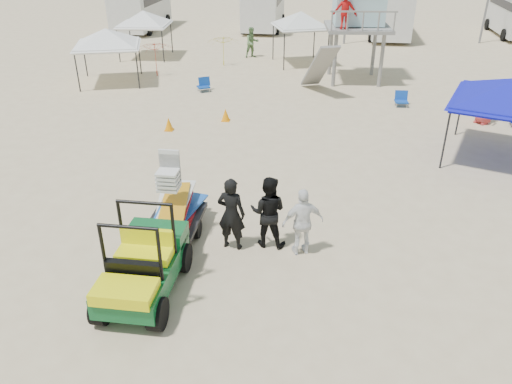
# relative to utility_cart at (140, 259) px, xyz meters

# --- Properties ---
(ground) EXTENTS (140.00, 140.00, 0.00)m
(ground) POSITION_rel_utility_cart_xyz_m (1.54, -0.47, -0.92)
(ground) COLOR beige
(ground) RESTS_ON ground
(utility_cart) EXTENTS (1.37, 2.60, 1.97)m
(utility_cart) POSITION_rel_utility_cart_xyz_m (0.00, 0.00, 0.00)
(utility_cart) COLOR #0D5325
(utility_cart) RESTS_ON ground
(surf_trailer) EXTENTS (1.26, 2.31, 2.04)m
(surf_trailer) POSITION_rel_utility_cart_xyz_m (0.01, 2.34, -0.09)
(surf_trailer) COLOR black
(surf_trailer) RESTS_ON ground
(man_left) EXTENTS (0.73, 0.53, 1.87)m
(man_left) POSITION_rel_utility_cart_xyz_m (1.52, 2.04, 0.02)
(man_left) COLOR black
(man_left) RESTS_ON ground
(man_mid) EXTENTS (0.94, 0.76, 1.83)m
(man_mid) POSITION_rel_utility_cart_xyz_m (2.37, 2.29, -0.00)
(man_mid) COLOR black
(man_mid) RESTS_ON ground
(man_right) EXTENTS (1.08, 0.75, 1.70)m
(man_right) POSITION_rel_utility_cart_xyz_m (3.22, 2.04, -0.07)
(man_right) COLOR white
(man_right) RESTS_ON ground
(lifeguard_tower) EXTENTS (3.32, 3.32, 4.85)m
(lifeguard_tower) POSITION_rel_utility_cart_xyz_m (4.78, 17.73, 2.70)
(lifeguard_tower) COLOR gray
(lifeguard_tower) RESTS_ON ground
(canopy_white_a) EXTENTS (3.68, 3.68, 3.02)m
(canopy_white_a) POSITION_rel_utility_cart_xyz_m (-7.11, 15.51, 1.56)
(canopy_white_a) COLOR black
(canopy_white_a) RESTS_ON ground
(canopy_white_b) EXTENTS (2.98, 2.98, 3.05)m
(canopy_white_b) POSITION_rel_utility_cart_xyz_m (-7.19, 21.03, 1.59)
(canopy_white_b) COLOR black
(canopy_white_b) RESTS_ON ground
(canopy_white_c) EXTENTS (3.39, 3.39, 3.24)m
(canopy_white_c) POSITION_rel_utility_cart_xyz_m (1.94, 20.69, 1.78)
(canopy_white_c) COLOR black
(canopy_white_c) RESTS_ON ground
(umbrella_a) EXTENTS (2.01, 2.04, 1.73)m
(umbrella_a) POSITION_rel_utility_cart_xyz_m (-5.26, 16.93, -0.05)
(umbrella_a) COLOR red
(umbrella_a) RESTS_ON ground
(umbrella_b) EXTENTS (2.09, 2.12, 1.61)m
(umbrella_b) POSITION_rel_utility_cart_xyz_m (-2.22, 19.59, -0.11)
(umbrella_b) COLOR gold
(umbrella_b) RESTS_ON ground
(cone_near) EXTENTS (0.34, 0.34, 0.50)m
(cone_near) POSITION_rel_utility_cart_xyz_m (-0.38, 10.81, -0.67)
(cone_near) COLOR orange
(cone_near) RESTS_ON ground
(cone_far) EXTENTS (0.34, 0.34, 0.50)m
(cone_far) POSITION_rel_utility_cart_xyz_m (-2.33, 9.46, -0.67)
(cone_far) COLOR orange
(cone_far) RESTS_ON ground
(beach_chair_a) EXTENTS (0.72, 0.80, 0.64)m
(beach_chair_a) POSITION_rel_utility_cart_xyz_m (-2.20, 14.72, -0.61)
(beach_chair_a) COLOR #0E3C99
(beach_chair_a) RESTS_ON ground
(beach_chair_b) EXTENTS (0.57, 0.61, 0.64)m
(beach_chair_b) POSITION_rel_utility_cart_xyz_m (6.83, 13.78, -0.61)
(beach_chair_b) COLOR #0F3FA5
(beach_chair_b) RESTS_ON ground
(rv_far_left) EXTENTS (2.64, 6.80, 3.25)m
(rv_far_left) POSITION_rel_utility_cart_xyz_m (-10.46, 29.53, 0.88)
(rv_far_left) COLOR silver
(rv_far_left) RESTS_ON ground
(rv_mid_left) EXTENTS (2.65, 6.50, 3.25)m
(rv_mid_left) POSITION_rel_utility_cart_xyz_m (-1.46, 31.03, 0.88)
(rv_mid_left) COLOR silver
(rv_mid_left) RESTS_ON ground
(rv_mid_right) EXTENTS (2.64, 7.00, 3.25)m
(rv_mid_right) POSITION_rel_utility_cart_xyz_m (7.54, 29.53, 0.88)
(rv_mid_right) COLOR silver
(rv_mid_right) RESTS_ON ground
(distant_beachgoers) EXTENTS (11.76, 10.85, 1.73)m
(distant_beachgoers) POSITION_rel_utility_cart_xyz_m (3.98, 17.32, -0.05)
(distant_beachgoers) COLOR #BE3736
(distant_beachgoers) RESTS_ON ground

